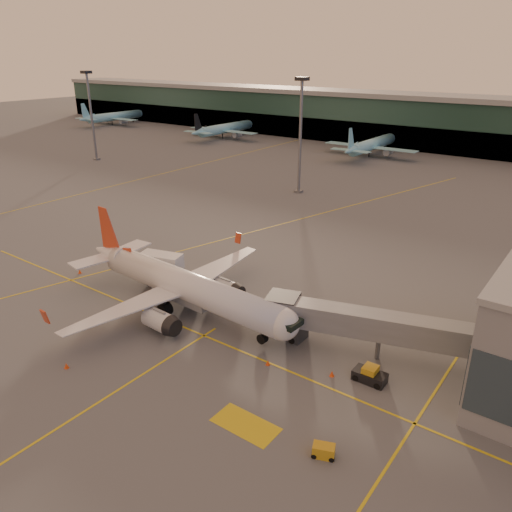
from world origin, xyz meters
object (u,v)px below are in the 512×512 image
Objects in this scene: main_airplane at (183,286)px; gpu_cart at (324,451)px; catering_truck at (162,267)px; pushback_tug at (370,375)px.

main_airplane reaches higher than gpu_cart.
gpu_cart is (34.40, -15.21, -2.08)m from catering_truck.
main_airplane is 5.59× the size of catering_truck.
pushback_tug reaches higher than gpu_cart.
main_airplane reaches higher than catering_truck.
gpu_cart is at bearing -20.21° from main_airplane.
pushback_tug is (25.25, 0.27, -2.80)m from main_airplane.
pushback_tug is at bearing 74.33° from gpu_cart.
gpu_cart is (26.49, -11.28, -2.96)m from main_airplane.
catering_truck is (-7.91, 3.93, -0.89)m from main_airplane.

